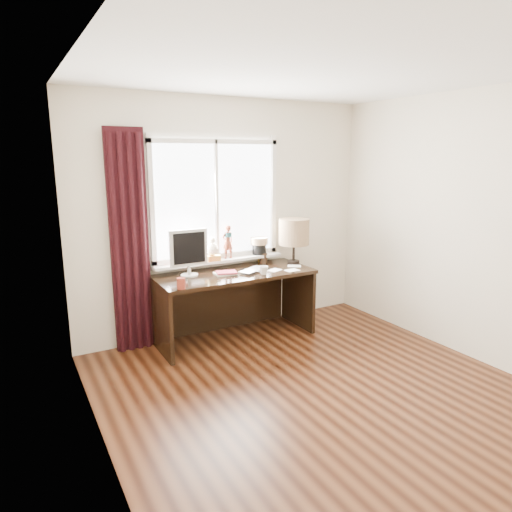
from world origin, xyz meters
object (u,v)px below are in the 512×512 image
red_cup (181,283)px  desk (231,292)px  monitor (189,250)px  mug (264,270)px  table_lamp (294,232)px  laptop (253,270)px

red_cup → desk: 0.87m
red_cup → monitor: 0.52m
monitor → mug: bearing=-24.8°
desk → table_lamp: bearing=-2.2°
mug → red_cup: bearing=-175.2°
laptop → mug: 0.17m
table_lamp → laptop: bearing=-168.6°
laptop → table_lamp: 0.71m
laptop → red_cup: red_cup is taller
desk → monitor: monitor is taller
red_cup → desk: (0.71, 0.40, -0.30)m
red_cup → table_lamp: size_ratio=0.20×
desk → laptop: bearing=-39.1°
desk → table_lamp: (0.80, -0.03, 0.61)m
laptop → red_cup: (-0.90, -0.24, 0.04)m
red_cup → mug: bearing=4.8°
laptop → red_cup: bearing=167.0°
mug → red_cup: 0.95m
red_cup → monitor: (0.24, 0.41, 0.23)m
monitor → table_lamp: size_ratio=0.94×
mug → desk: size_ratio=0.06×
mug → desk: mug is taller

